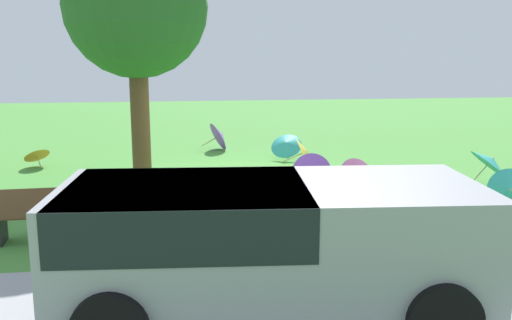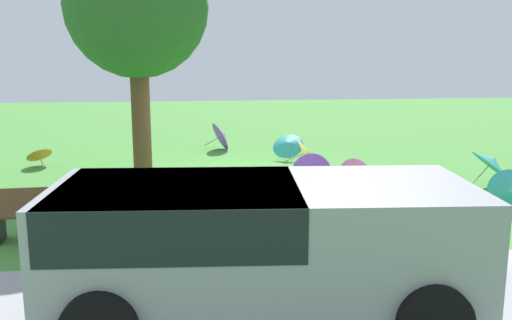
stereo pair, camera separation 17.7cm
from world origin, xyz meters
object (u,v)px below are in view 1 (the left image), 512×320
Objects in this scene: parasol_pink_1 at (360,181)px; parasol_orange_0 at (36,154)px; parasol_purple_0 at (312,172)px; parasol_teal_1 at (286,144)px; parasol_teal_2 at (510,190)px; shade_tree at (136,8)px; parasol_teal_0 at (491,161)px; parasol_purple_2 at (220,135)px; parasol_purple_1 at (453,187)px; park_bench at (43,214)px; van_dark at (256,239)px; parasol_yellow_0 at (305,152)px.

parasol_orange_0 is at bearing -31.73° from parasol_pink_1.
parasol_purple_0 is 1.05× the size of parasol_orange_0.
parasol_teal_1 is 6.30m from parasol_teal_2.
shade_tree is 5.47× the size of parasol_teal_0.
shade_tree is 8.48m from parasol_teal_0.
parasol_purple_2 reaches higher than parasol_purple_0.
parasol_teal_0 is at bearing -133.53° from parasol_purple_1.
parasol_purple_1 is (1.82, 1.92, -0.05)m from parasol_teal_0.
parasol_purple_0 is 7.23m from parasol_orange_0.
parasol_pink_1 reaches higher than parasol_teal_1.
parasol_purple_2 is at bearing -72.69° from parasol_purple_0.
parasol_pink_1 is (-5.58, -1.50, -0.00)m from park_bench.
park_bench is 1.49× the size of parasol_teal_1.
van_dark is 5.36× the size of parasol_orange_0.
parasol_purple_1 is at bearing 148.11° from shade_tree.
van_dark is 9.90m from parasol_orange_0.
parasol_teal_1 is at bearing -76.86° from parasol_yellow_0.
parasol_teal_2 is 0.96× the size of parasol_orange_0.
shade_tree is 5.35m from parasol_yellow_0.
parasol_purple_1 is at bearing 148.14° from parasol_orange_0.
parasol_teal_1 is at bearing -82.45° from parasol_pink_1.
van_dark is at bearing 34.17° from parasol_teal_2.
shade_tree reaches higher than parasol_teal_1.
parasol_teal_1 is at bearing -69.47° from parasol_purple_1.
park_bench is at bearing 73.59° from shade_tree.
parasol_yellow_0 is 5.18m from parasol_teal_2.
parasol_purple_1 is (-4.06, -3.44, -0.39)m from van_dark.
parasol_orange_0 is (9.77, -5.22, -0.05)m from parasol_teal_2.
van_dark reaches higher than parasol_teal_1.
parasol_purple_0 reaches higher than parasol_teal_2.
shade_tree is at bearing -76.09° from van_dark.
parasol_yellow_0 is (-4.01, -0.75, -3.46)m from shade_tree.
parasol_pink_1 is 1.73m from parasol_purple_1.
parasol_purple_0 is 1.10× the size of parasol_teal_2.
parasol_teal_2 is (-5.24, -3.56, -0.51)m from van_dark.
parasol_teal_1 is at bearing -129.23° from park_bench.
van_dark is 5.87m from parasol_purple_0.
parasol_yellow_0 is 1.02× the size of parasol_orange_0.
parasol_teal_2 reaches higher than parasol_teal_1.
parasol_yellow_0 reaches higher than parasol_teal_2.
parasol_pink_1 is 1.19× the size of parasol_orange_0.
parasol_teal_1 reaches higher than parasol_purple_1.
parasol_teal_0 is at bearing -137.65° from van_dark.
parasol_pink_1 is at bearing 97.55° from parasol_teal_1.
parasol_pink_1 is 1.02× the size of parasol_purple_1.
shade_tree is 6.13× the size of parasol_yellow_0.
parasol_purple_2 is at bearing -55.36° from parasol_teal_2.
park_bench is (2.98, -2.86, -0.45)m from van_dark.
parasol_teal_0 is 0.95× the size of parasol_pink_1.
parasol_purple_0 is at bearing 157.33° from shade_tree.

